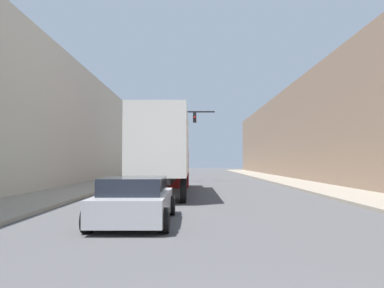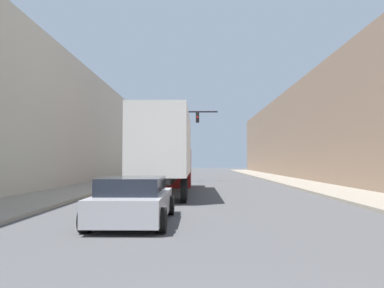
# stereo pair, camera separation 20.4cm
# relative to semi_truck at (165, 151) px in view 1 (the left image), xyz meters

# --- Properties ---
(sidewalk_right) EXTENTS (3.32, 80.00, 0.15)m
(sidewalk_right) POSITION_rel_semi_truck_xyz_m (9.63, 11.20, -2.29)
(sidewalk_right) COLOR gray
(sidewalk_right) RESTS_ON ground
(sidewalk_left) EXTENTS (3.32, 80.00, 0.15)m
(sidewalk_left) POSITION_rel_semi_truck_xyz_m (-5.38, 11.20, -2.29)
(sidewalk_left) COLOR gray
(sidewalk_left) RESTS_ON ground
(building_right) EXTENTS (6.00, 80.00, 9.41)m
(building_right) POSITION_rel_semi_truck_xyz_m (14.29, 11.20, 2.34)
(building_right) COLOR #846B56
(building_right) RESTS_ON ground
(building_left) EXTENTS (6.00, 80.00, 9.26)m
(building_left) POSITION_rel_semi_truck_xyz_m (-10.04, 11.20, 2.27)
(building_left) COLOR #BCB29E
(building_left) RESTS_ON ground
(semi_truck) EXTENTS (2.56, 12.26, 4.25)m
(semi_truck) POSITION_rel_semi_truck_xyz_m (0.00, 0.00, 0.00)
(semi_truck) COLOR silver
(semi_truck) RESTS_ON ground
(sedan_car) EXTENTS (2.15, 4.42, 1.33)m
(sedan_car) POSITION_rel_semi_truck_xyz_m (-0.14, -9.84, -1.72)
(sedan_car) COLOR #B7B7BC
(sedan_car) RESTS_ON ground
(traffic_signal_gantry) EXTENTS (7.17, 0.35, 6.44)m
(traffic_signal_gantry) POSITION_rel_semi_truck_xyz_m (-1.63, 11.99, 2.27)
(traffic_signal_gantry) COLOR black
(traffic_signal_gantry) RESTS_ON ground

